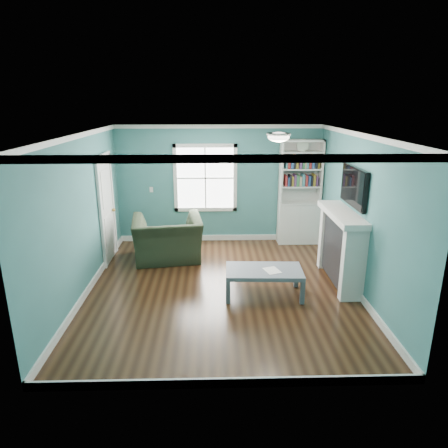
{
  "coord_description": "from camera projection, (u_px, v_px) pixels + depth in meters",
  "views": [
    {
      "loc": [
        -0.13,
        -6.22,
        3.08
      ],
      "look_at": [
        0.05,
        0.4,
        1.03
      ],
      "focal_mm": 32.0,
      "sensor_mm": 36.0,
      "label": 1
    }
  ],
  "objects": [
    {
      "name": "window",
      "position": [
        205.0,
        178.0,
        8.79
      ],
      "size": [
        1.4,
        0.06,
        1.5
      ],
      "color": "white",
      "rests_on": "room_walls"
    },
    {
      "name": "tv",
      "position": [
        354.0,
        186.0,
        6.6
      ],
      "size": [
        0.06,
        1.1,
        0.65
      ],
      "primitive_type": "cube",
      "color": "black",
      "rests_on": "fireplace"
    },
    {
      "name": "fireplace",
      "position": [
        341.0,
        248.0,
        6.92
      ],
      "size": [
        0.44,
        1.58,
        1.3
      ],
      "color": "black",
      "rests_on": "ground"
    },
    {
      "name": "trim",
      "position": [
        221.0,
        219.0,
        6.49
      ],
      "size": [
        4.5,
        5.0,
        2.6
      ],
      "color": "white",
      "rests_on": "ground"
    },
    {
      "name": "paper_sheet",
      "position": [
        272.0,
        270.0,
        6.46
      ],
      "size": [
        0.3,
        0.34,
        0.0
      ],
      "primitive_type": "cube",
      "rotation": [
        0.0,
        0.0,
        0.33
      ],
      "color": "white",
      "rests_on": "coffee_table"
    },
    {
      "name": "recliner",
      "position": [
        167.0,
        232.0,
        7.95
      ],
      "size": [
        1.45,
        1.05,
        1.17
      ],
      "primitive_type": "imported",
      "rotation": [
        0.0,
        0.0,
        -3.0
      ],
      "color": "black",
      "rests_on": "ground"
    },
    {
      "name": "door",
      "position": [
        107.0,
        208.0,
        7.82
      ],
      "size": [
        0.12,
        0.98,
        2.17
      ],
      "color": "silver",
      "rests_on": "ground"
    },
    {
      "name": "light_switch",
      "position": [
        151.0,
        190.0,
        8.84
      ],
      "size": [
        0.08,
        0.01,
        0.12
      ],
      "primitive_type": "cube",
      "color": "white",
      "rests_on": "room_walls"
    },
    {
      "name": "room_walls",
      "position": [
        221.0,
        199.0,
        6.39
      ],
      "size": [
        5.0,
        5.0,
        5.0
      ],
      "color": "#387072",
      "rests_on": "ground"
    },
    {
      "name": "bookshelf",
      "position": [
        299.0,
        203.0,
        8.83
      ],
      "size": [
        0.9,
        0.35,
        2.31
      ],
      "color": "silver",
      "rests_on": "ground"
    },
    {
      "name": "ceiling_fixture",
      "position": [
        279.0,
        136.0,
        6.22
      ],
      "size": [
        0.38,
        0.38,
        0.15
      ],
      "color": "white",
      "rests_on": "room_walls"
    },
    {
      "name": "coffee_table",
      "position": [
        264.0,
        273.0,
        6.52
      ],
      "size": [
        1.27,
        0.73,
        0.45
      ],
      "rotation": [
        0.0,
        0.0,
        -0.04
      ],
      "color": "#495058",
      "rests_on": "ground"
    },
    {
      "name": "floor",
      "position": [
        222.0,
        288.0,
        6.86
      ],
      "size": [
        5.0,
        5.0,
        0.0
      ],
      "primitive_type": "plane",
      "color": "black",
      "rests_on": "ground"
    }
  ]
}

